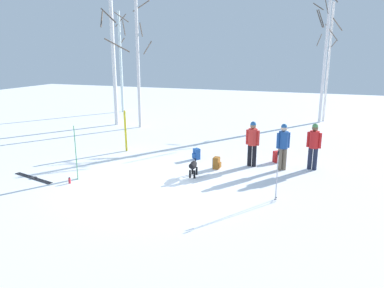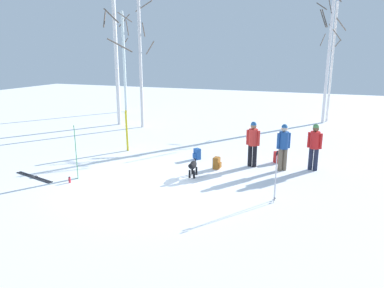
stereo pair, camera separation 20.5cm
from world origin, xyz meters
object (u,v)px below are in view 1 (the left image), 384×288
Objects in this scene: birch_tree_4 at (328,61)px; person_1 at (314,144)px; ski_pair_lying_0 at (33,178)px; person_0 at (253,141)px; birch_tree_0 at (121,60)px; backpack_0 at (217,163)px; birch_tree_3 at (325,52)px; person_2 at (283,144)px; birch_tree_2 at (138,60)px; ski_poles_0 at (277,175)px; backpack_2 at (196,154)px; ski_pair_planted_1 at (126,131)px; dog at (193,166)px; backpack_1 at (277,157)px; ski_pair_planted_0 at (76,153)px; water_bottle_0 at (70,181)px; birch_tree_1 at (113,58)px.

person_1 is at bearing -91.84° from birch_tree_4.
birch_tree_4 is at bearing 57.35° from ski_pair_lying_0.
person_0 is 0.25× the size of birch_tree_0.
backpack_0 is 11.96m from birch_tree_3.
person_2 is 10.31m from birch_tree_2.
ski_pair_lying_0 is 17.52m from birch_tree_4.
person_2 is 0.90× the size of ski_pair_lying_0.
person_2 is at bearing 92.92° from ski_poles_0.
person_1 is at bearing -90.68° from birch_tree_3.
ski_pair_planted_1 is at bearing 177.59° from backpack_2.
birch_tree_0 is (-12.29, 9.66, 2.66)m from person_2.
dog is (-2.79, -1.80, -0.59)m from person_2.
ski_poles_0 is at bearing -83.57° from backpack_1.
backpack_2 is 0.06× the size of birch_tree_3.
birch_tree_0 is at bearing 134.13° from backpack_0.
person_1 is 10.54m from birch_tree_4.
ski_pair_lying_0 is 4.33× the size of backpack_1.
birch_tree_3 is at bearing 72.35° from backpack_0.
birch_tree_4 is at bearing 61.05° from ski_pair_planted_0.
backpack_1 is 15.25m from birch_tree_0.
birch_tree_4 is (2.48, 10.55, 2.69)m from person_0.
ski_poles_0 is 13.91m from birch_tree_4.
person_0 reaches higher than dog.
dog is 2.03× the size of backpack_1.
birch_tree_2 is (-8.49, 5.14, 2.80)m from person_2.
water_bottle_0 is 0.03× the size of birch_tree_0.
ski_pair_lying_0 is at bearing -71.84° from birch_tree_0.
person_2 is 15.86m from birch_tree_0.
ski_pair_planted_0 is at bearing 16.06° from ski_pair_lying_0.
ski_pair_planted_1 is 0.26× the size of birch_tree_0.
ski_poles_0 is 12.20m from birch_tree_2.
birch_tree_1 is (-10.18, 5.32, 2.88)m from person_2.
backpack_0 is 0.06× the size of birch_tree_3.
ski_poles_0 reaches higher than dog.
birch_tree_2 is (-9.53, 4.71, 2.80)m from person_1.
person_1 is at bearing 30.20° from dog.
person_2 is at bearing 16.54° from backpack_0.
ski_poles_0 is 13.57m from birch_tree_1.
backpack_1 is at bearing 12.75° from backpack_2.
birch_tree_0 is 13.46m from birch_tree_3.
dog is at bearing -114.93° from backpack_0.
water_bottle_0 is 0.03× the size of birch_tree_1.
person_2 is at bearing -157.49° from person_1.
dog is 15.24m from birch_tree_0.
water_bottle_0 is (-4.11, -3.12, -0.12)m from backpack_0.
birch_tree_3 is at bearing 89.32° from person_1.
dog is at bearing -50.61° from birch_tree_2.
birch_tree_1 reaches higher than ski_poles_0.
ski_pair_planted_1 is at bearing -128.02° from birch_tree_4.
person_1 is at bearing 22.51° from person_2.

